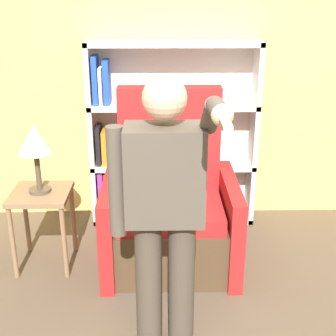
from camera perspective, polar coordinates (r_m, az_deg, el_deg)
wall_back at (r=4.05m, az=2.47°, el=12.96°), size 8.00×0.06×2.80m
bookcase at (r=4.04m, az=-0.81°, el=3.80°), size 1.42×0.28×1.58m
armchair at (r=3.56m, az=0.25°, el=-5.35°), size 0.98×0.86×1.29m
person_standing at (r=2.47m, az=-0.42°, el=-4.54°), size 0.56×0.78×1.59m
side_table at (r=3.56m, az=-15.14°, el=-4.45°), size 0.42×0.42×0.60m
table_lamp at (r=3.38m, az=-15.93°, el=3.02°), size 0.25×0.25×0.50m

